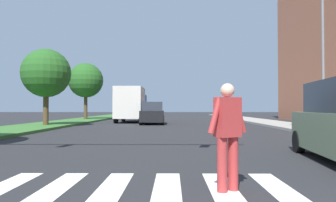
{
  "coord_description": "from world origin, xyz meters",
  "views": [
    {
      "loc": [
        0.53,
        3.06,
        1.31
      ],
      "look_at": [
        0.38,
        14.92,
        1.56
      ],
      "focal_mm": 34.24,
      "sensor_mm": 36.0,
      "label": 1
    }
  ],
  "objects_px": {
    "tree_distant": "(86,81)",
    "tree_far": "(46,73)",
    "pedestrian_performer": "(228,132)",
    "truck_box_delivery": "(131,104)",
    "sedan_midblock": "(153,114)",
    "street_lamp_right": "(321,42)"
  },
  "relations": [
    {
      "from": "tree_distant",
      "to": "tree_far",
      "type": "bearing_deg",
      "value": -87.93
    },
    {
      "from": "sedan_midblock",
      "to": "street_lamp_right",
      "type": "bearing_deg",
      "value": -47.0
    },
    {
      "from": "tree_distant",
      "to": "street_lamp_right",
      "type": "bearing_deg",
      "value": -46.17
    },
    {
      "from": "street_lamp_right",
      "to": "pedestrian_performer",
      "type": "bearing_deg",
      "value": -120.94
    },
    {
      "from": "pedestrian_performer",
      "to": "truck_box_delivery",
      "type": "bearing_deg",
      "value": 100.83
    },
    {
      "from": "sedan_midblock",
      "to": "truck_box_delivery",
      "type": "distance_m",
      "value": 4.04
    },
    {
      "from": "tree_far",
      "to": "street_lamp_right",
      "type": "relative_size",
      "value": 0.69
    },
    {
      "from": "street_lamp_right",
      "to": "sedan_midblock",
      "type": "distance_m",
      "value": 13.73
    },
    {
      "from": "street_lamp_right",
      "to": "pedestrian_performer",
      "type": "relative_size",
      "value": 4.44
    },
    {
      "from": "tree_far",
      "to": "tree_distant",
      "type": "height_order",
      "value": "tree_distant"
    },
    {
      "from": "tree_distant",
      "to": "pedestrian_performer",
      "type": "distance_m",
      "value": 29.89
    },
    {
      "from": "tree_distant",
      "to": "truck_box_delivery",
      "type": "bearing_deg",
      "value": -37.98
    },
    {
      "from": "pedestrian_performer",
      "to": "sedan_midblock",
      "type": "relative_size",
      "value": 0.39
    },
    {
      "from": "tree_distant",
      "to": "truck_box_delivery",
      "type": "relative_size",
      "value": 0.94
    },
    {
      "from": "sedan_midblock",
      "to": "pedestrian_performer",
      "type": "bearing_deg",
      "value": -83.25
    },
    {
      "from": "street_lamp_right",
      "to": "pedestrian_performer",
      "type": "xyz_separation_m",
      "value": [
        -6.56,
        -10.95,
        -3.66
      ]
    },
    {
      "from": "pedestrian_performer",
      "to": "truck_box_delivery",
      "type": "height_order",
      "value": "truck_box_delivery"
    },
    {
      "from": "pedestrian_performer",
      "to": "truck_box_delivery",
      "type": "distance_m",
      "value": 24.37
    },
    {
      "from": "truck_box_delivery",
      "to": "pedestrian_performer",
      "type": "bearing_deg",
      "value": -79.17
    },
    {
      "from": "sedan_midblock",
      "to": "truck_box_delivery",
      "type": "xyz_separation_m",
      "value": [
        -2.14,
        3.33,
        0.82
      ]
    },
    {
      "from": "sedan_midblock",
      "to": "truck_box_delivery",
      "type": "height_order",
      "value": "truck_box_delivery"
    },
    {
      "from": "tree_far",
      "to": "sedan_midblock",
      "type": "distance_m",
      "value": 8.57
    }
  ]
}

